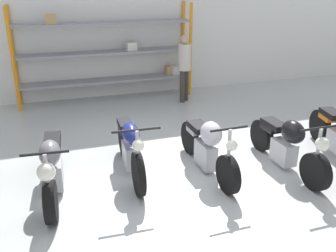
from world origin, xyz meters
name	(u,v)px	position (x,y,z in m)	size (l,w,h in m)	color
ground_plane	(176,175)	(0.00, 0.00, 0.00)	(30.00, 30.00, 0.00)	#B2B7B7
back_wall	(114,27)	(0.00, 4.80, 1.80)	(30.00, 0.08, 3.60)	white
shelving_rack	(110,53)	(-0.21, 4.44, 1.21)	(4.45, 0.63, 2.41)	orange
motorcycle_grey	(52,166)	(-1.88, 0.10, 0.43)	(0.59, 2.12, 0.97)	black
motorcycle_blue	(130,147)	(-0.67, 0.29, 0.47)	(0.70, 2.01, 1.01)	black
motorcycle_silver	(207,146)	(0.53, -0.02, 0.45)	(0.58, 2.04, 1.02)	black
motorcycle_black	(287,144)	(1.82, -0.34, 0.44)	(0.65, 2.06, 0.99)	black
person_browsing	(184,63)	(1.51, 3.65, 1.00)	(0.45, 0.45, 1.69)	#38332D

